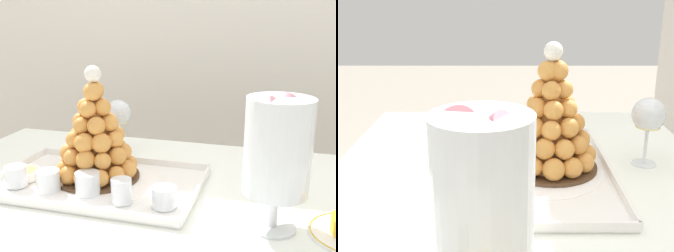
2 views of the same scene
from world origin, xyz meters
The scene contains 12 objects.
backdrop_wall centered at (0.00, 1.12, 1.25)m, with size 4.80×0.10×2.50m, color silver.
buffet_table centered at (0.00, 0.00, 0.68)m, with size 1.47×0.94×0.77m.
serving_tray centered at (-0.21, 0.04, 0.78)m, with size 0.53×0.34×0.02m.
croquembouche centered at (-0.23, 0.07, 0.89)m, with size 0.23×0.23×0.30m.
dessert_cup_left centered at (-0.40, -0.04, 0.80)m, with size 0.06×0.06×0.05m.
dessert_cup_mid_left centered at (-0.31, -0.05, 0.80)m, with size 0.06×0.06×0.05m.
dessert_cup_centre centered at (-0.20, -0.04, 0.81)m, with size 0.06×0.06×0.06m.
dessert_cup_mid_right centered at (-0.11, -0.06, 0.81)m, with size 0.05×0.05×0.06m.
dessert_cup_right centered at (-0.01, -0.05, 0.80)m, with size 0.06×0.06×0.05m.
creme_brulee_ramekin centered at (-0.42, 0.01, 0.79)m, with size 0.09×0.09×0.02m.
macaron_goblet centered at (0.23, -0.07, 0.95)m, with size 0.13×0.13×0.29m.
wine_glass centered at (-0.27, 0.31, 0.90)m, with size 0.08×0.08×0.17m.
Camera 1 is at (0.24, -0.87, 1.20)m, focal length 43.83 mm.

